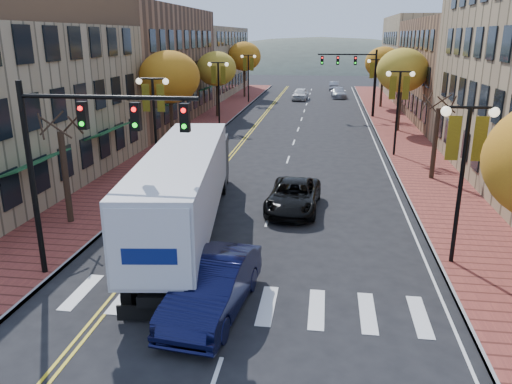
% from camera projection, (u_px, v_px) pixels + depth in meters
% --- Properties ---
extents(ground, '(200.00, 200.00, 0.00)m').
position_uv_depth(ground, '(228.00, 339.00, 14.43)').
color(ground, black).
rests_on(ground, ground).
extents(sidewalk_left, '(4.00, 85.00, 0.15)m').
position_uv_depth(sidewalk_left, '(200.00, 129.00, 46.30)').
color(sidewalk_left, brown).
rests_on(sidewalk_left, ground).
extents(sidewalk_right, '(4.00, 85.00, 0.15)m').
position_uv_depth(sidewalk_right, '(399.00, 134.00, 43.91)').
color(sidewalk_right, brown).
rests_on(sidewalk_right, ground).
extents(building_left_mid, '(12.00, 24.00, 11.00)m').
position_uv_depth(building_left_mid, '(128.00, 66.00, 49.04)').
color(building_left_mid, brown).
rests_on(building_left_mid, ground).
extents(building_left_far, '(12.00, 26.00, 9.50)m').
position_uv_depth(building_left_far, '(194.00, 61.00, 72.88)').
color(building_left_far, '#9E8966').
rests_on(building_left_far, ground).
extents(building_right_mid, '(15.00, 24.00, 10.00)m').
position_uv_depth(building_right_mid, '(488.00, 71.00, 50.13)').
color(building_right_mid, brown).
rests_on(building_right_mid, ground).
extents(building_right_far, '(15.00, 20.00, 11.00)m').
position_uv_depth(building_right_far, '(442.00, 57.00, 70.76)').
color(building_right_far, '#9E8966').
rests_on(building_right_far, ground).
extents(tree_left_a, '(0.28, 0.28, 4.20)m').
position_uv_depth(tree_left_a, '(66.00, 178.00, 22.51)').
color(tree_left_a, '#382619').
rests_on(tree_left_a, sidewalk_left).
extents(tree_left_b, '(4.48, 4.48, 7.21)m').
position_uv_depth(tree_left_b, '(170.00, 77.00, 36.66)').
color(tree_left_b, '#382619').
rests_on(tree_left_b, sidewalk_left).
extents(tree_left_c, '(4.16, 4.16, 6.69)m').
position_uv_depth(tree_left_c, '(216.00, 69.00, 51.89)').
color(tree_left_c, '#382619').
rests_on(tree_left_c, sidewalk_left).
extents(tree_left_d, '(4.61, 4.61, 7.42)m').
position_uv_depth(tree_left_d, '(244.00, 56.00, 68.73)').
color(tree_left_d, '#382619').
rests_on(tree_left_d, sidewalk_left).
extents(tree_right_b, '(0.28, 0.28, 4.20)m').
position_uv_depth(tree_right_b, '(435.00, 144.00, 29.56)').
color(tree_right_b, '#382619').
rests_on(tree_right_b, sidewalk_right).
extents(tree_right_c, '(4.48, 4.48, 7.21)m').
position_uv_depth(tree_right_c, '(402.00, 70.00, 43.71)').
color(tree_right_c, '#382619').
rests_on(tree_right_c, sidewalk_right).
extents(tree_right_d, '(4.35, 4.35, 7.00)m').
position_uv_depth(tree_right_d, '(384.00, 63.00, 58.87)').
color(tree_right_d, '#382619').
rests_on(tree_right_d, sidewalk_right).
extents(lamp_left_b, '(1.96, 0.36, 6.05)m').
position_uv_depth(lamp_left_b, '(154.00, 108.00, 29.25)').
color(lamp_left_b, black).
rests_on(lamp_left_b, ground).
extents(lamp_left_c, '(1.96, 0.36, 6.05)m').
position_uv_depth(lamp_left_c, '(218.00, 82.00, 46.25)').
color(lamp_left_c, black).
rests_on(lamp_left_c, ground).
extents(lamp_left_d, '(1.96, 0.36, 6.05)m').
position_uv_depth(lamp_left_d, '(248.00, 69.00, 63.25)').
color(lamp_left_d, black).
rests_on(lamp_left_d, ground).
extents(lamp_right_a, '(1.96, 0.36, 6.05)m').
position_uv_depth(lamp_right_a, '(464.00, 155.00, 17.81)').
color(lamp_right_a, black).
rests_on(lamp_right_a, ground).
extents(lamp_right_b, '(1.96, 0.36, 6.05)m').
position_uv_depth(lamp_right_b, '(399.00, 97.00, 34.81)').
color(lamp_right_b, black).
rests_on(lamp_right_b, ground).
extents(lamp_right_c, '(1.96, 0.36, 6.05)m').
position_uv_depth(lamp_right_c, '(376.00, 77.00, 51.81)').
color(lamp_right_c, black).
rests_on(lamp_right_c, ground).
extents(traffic_mast_near, '(6.10, 0.35, 7.00)m').
position_uv_depth(traffic_mast_near, '(81.00, 145.00, 16.51)').
color(traffic_mast_near, black).
rests_on(traffic_mast_near, ground).
extents(traffic_mast_far, '(6.10, 0.34, 7.00)m').
position_uv_depth(traffic_mast_far, '(357.00, 70.00, 51.89)').
color(traffic_mast_far, black).
rests_on(traffic_mast_far, ground).
extents(semi_truck, '(4.59, 16.14, 3.99)m').
position_uv_depth(semi_truck, '(188.00, 181.00, 21.63)').
color(semi_truck, black).
rests_on(semi_truck, ground).
extents(navy_sedan, '(2.44, 5.54, 1.77)m').
position_uv_depth(navy_sedan, '(213.00, 286.00, 15.59)').
color(navy_sedan, black).
rests_on(navy_sedan, ground).
extents(black_suv, '(2.69, 5.41, 1.47)m').
position_uv_depth(black_suv, '(294.00, 196.00, 24.88)').
color(black_suv, black).
rests_on(black_suv, ground).
extents(car_far_white, '(2.23, 4.83, 1.60)m').
position_uv_depth(car_far_white, '(300.00, 94.00, 67.56)').
color(car_far_white, white).
rests_on(car_far_white, ground).
extents(car_far_silver, '(2.18, 4.97, 1.42)m').
position_uv_depth(car_far_silver, '(339.00, 93.00, 69.97)').
color(car_far_silver, '#A2A3A9').
rests_on(car_far_silver, ground).
extents(car_far_oncoming, '(1.48, 4.12, 1.35)m').
position_uv_depth(car_far_oncoming, '(334.00, 86.00, 80.14)').
color(car_far_oncoming, '#9C9DA4').
rests_on(car_far_oncoming, ground).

